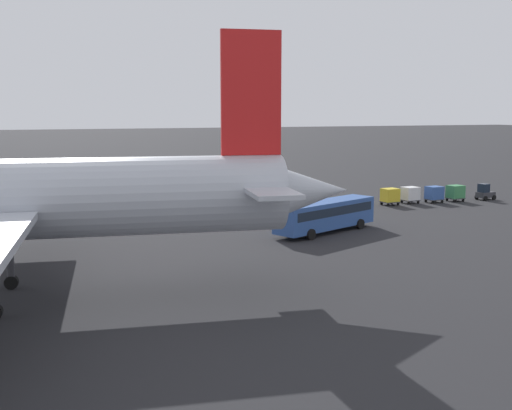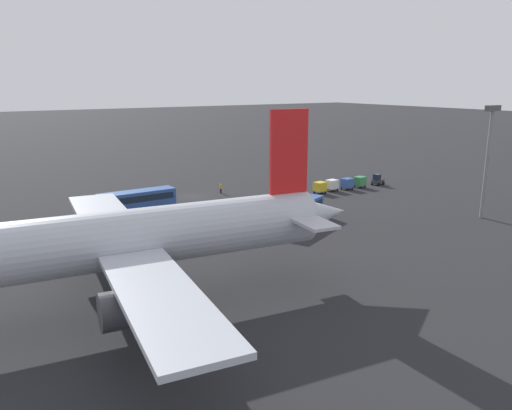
{
  "view_description": "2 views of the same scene",
  "coord_description": "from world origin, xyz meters",
  "px_view_note": "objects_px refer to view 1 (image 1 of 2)",
  "views": [
    {
      "loc": [
        22.05,
        77.95,
        11.82
      ],
      "look_at": [
        1.25,
        20.15,
        2.51
      ],
      "focal_mm": 45.0,
      "sensor_mm": 36.0,
      "label": 1
    },
    {
      "loc": [
        35.92,
        76.27,
        19.04
      ],
      "look_at": [
        2.26,
        23.81,
        3.68
      ],
      "focal_mm": 35.0,
      "sensor_mm": 36.0,
      "label": 2
    }
  ],
  "objects_px": {
    "shuttle_bus_near": "(124,196)",
    "shuttle_bus_far": "(325,213)",
    "worker_person": "(252,194)",
    "cargo_cart_white": "(410,194)",
    "baggage_tug": "(485,192)",
    "cargo_cart_yellow": "(390,196)",
    "cargo_cart_green": "(455,192)",
    "cargo_cart_blue": "(434,193)"
  },
  "relations": [
    {
      "from": "baggage_tug",
      "to": "cargo_cart_yellow",
      "type": "xyz_separation_m",
      "value": [
        14.17,
        -0.04,
        0.25
      ]
    },
    {
      "from": "shuttle_bus_near",
      "to": "worker_person",
      "type": "distance_m",
      "value": 18.01
    },
    {
      "from": "worker_person",
      "to": "cargo_cart_white",
      "type": "height_order",
      "value": "cargo_cart_white"
    },
    {
      "from": "cargo_cart_green",
      "to": "baggage_tug",
      "type": "bearing_deg",
      "value": 179.85
    },
    {
      "from": "worker_person",
      "to": "cargo_cart_green",
      "type": "xyz_separation_m",
      "value": [
        -24.11,
        9.73,
        0.32
      ]
    },
    {
      "from": "shuttle_bus_near",
      "to": "worker_person",
      "type": "bearing_deg",
      "value": -164.27
    },
    {
      "from": "worker_person",
      "to": "cargo_cart_blue",
      "type": "height_order",
      "value": "cargo_cart_blue"
    },
    {
      "from": "shuttle_bus_far",
      "to": "cargo_cart_blue",
      "type": "relative_size",
      "value": 5.51
    },
    {
      "from": "shuttle_bus_near",
      "to": "shuttle_bus_far",
      "type": "bearing_deg",
      "value": 132.0
    },
    {
      "from": "shuttle_bus_near",
      "to": "worker_person",
      "type": "relative_size",
      "value": 6.64
    },
    {
      "from": "shuttle_bus_near",
      "to": "baggage_tug",
      "type": "height_order",
      "value": "shuttle_bus_near"
    },
    {
      "from": "shuttle_bus_far",
      "to": "cargo_cart_blue",
      "type": "distance_m",
      "value": 25.11
    },
    {
      "from": "shuttle_bus_far",
      "to": "cargo_cart_white",
      "type": "height_order",
      "value": "shuttle_bus_far"
    },
    {
      "from": "baggage_tug",
      "to": "worker_person",
      "type": "xyz_separation_m",
      "value": [
        28.7,
        -9.74,
        -0.07
      ]
    },
    {
      "from": "cargo_cart_blue",
      "to": "cargo_cart_yellow",
      "type": "relative_size",
      "value": 1.0
    },
    {
      "from": "worker_person",
      "to": "cargo_cart_green",
      "type": "bearing_deg",
      "value": 158.03
    },
    {
      "from": "cargo_cart_blue",
      "to": "cargo_cart_white",
      "type": "height_order",
      "value": "same"
    },
    {
      "from": "cargo_cart_blue",
      "to": "cargo_cart_white",
      "type": "xyz_separation_m",
      "value": [
        3.19,
        -0.5,
        0.0
      ]
    },
    {
      "from": "worker_person",
      "to": "cargo_cart_white",
      "type": "distance_m",
      "value": 19.99
    },
    {
      "from": "shuttle_bus_near",
      "to": "shuttle_bus_far",
      "type": "xyz_separation_m",
      "value": [
        -16.57,
        17.3,
        -0.2
      ]
    },
    {
      "from": "shuttle_bus_far",
      "to": "cargo_cart_yellow",
      "type": "distance_m",
      "value": 19.94
    },
    {
      "from": "baggage_tug",
      "to": "cargo_cart_white",
      "type": "xyz_separation_m",
      "value": [
        10.98,
        -0.5,
        0.25
      ]
    },
    {
      "from": "shuttle_bus_near",
      "to": "cargo_cart_green",
      "type": "bearing_deg",
      "value": 172.25
    },
    {
      "from": "worker_person",
      "to": "cargo_cart_blue",
      "type": "xyz_separation_m",
      "value": [
        -20.91,
        9.73,
        0.32
      ]
    },
    {
      "from": "shuttle_bus_near",
      "to": "cargo_cart_white",
      "type": "xyz_separation_m",
      "value": [
        -34.87,
        3.83,
        -0.83
      ]
    },
    {
      "from": "baggage_tug",
      "to": "worker_person",
      "type": "height_order",
      "value": "baggage_tug"
    },
    {
      "from": "cargo_cart_yellow",
      "to": "baggage_tug",
      "type": "bearing_deg",
      "value": 179.85
    },
    {
      "from": "cargo_cart_green",
      "to": "cargo_cart_yellow",
      "type": "height_order",
      "value": "same"
    },
    {
      "from": "cargo_cart_blue",
      "to": "cargo_cart_white",
      "type": "distance_m",
      "value": 3.23
    },
    {
      "from": "shuttle_bus_near",
      "to": "baggage_tug",
      "type": "relative_size",
      "value": 4.44
    },
    {
      "from": "shuttle_bus_far",
      "to": "cargo_cart_white",
      "type": "bearing_deg",
      "value": -168.61
    },
    {
      "from": "worker_person",
      "to": "cargo_cart_yellow",
      "type": "relative_size",
      "value": 0.8
    },
    {
      "from": "worker_person",
      "to": "cargo_cart_white",
      "type": "relative_size",
      "value": 0.8
    },
    {
      "from": "cargo_cart_blue",
      "to": "cargo_cart_white",
      "type": "bearing_deg",
      "value": -8.88
    },
    {
      "from": "worker_person",
      "to": "cargo_cart_yellow",
      "type": "bearing_deg",
      "value": 146.27
    },
    {
      "from": "cargo_cart_yellow",
      "to": "shuttle_bus_far",
      "type": "bearing_deg",
      "value": 40.73
    },
    {
      "from": "baggage_tug",
      "to": "cargo_cart_yellow",
      "type": "bearing_deg",
      "value": -11.05
    },
    {
      "from": "worker_person",
      "to": "cargo_cart_white",
      "type": "xyz_separation_m",
      "value": [
        -17.72,
        9.24,
        0.32
      ]
    },
    {
      "from": "cargo_cart_green",
      "to": "cargo_cart_yellow",
      "type": "relative_size",
      "value": 1.0
    },
    {
      "from": "shuttle_bus_near",
      "to": "cargo_cart_yellow",
      "type": "bearing_deg",
      "value": 170.51
    },
    {
      "from": "baggage_tug",
      "to": "cargo_cart_green",
      "type": "relative_size",
      "value": 1.19
    },
    {
      "from": "shuttle_bus_far",
      "to": "cargo_cart_blue",
      "type": "height_order",
      "value": "shuttle_bus_far"
    }
  ]
}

